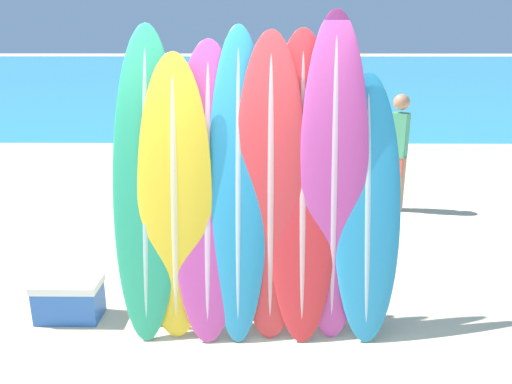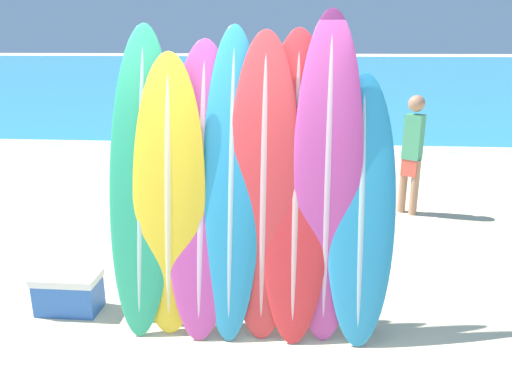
% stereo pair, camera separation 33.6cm
% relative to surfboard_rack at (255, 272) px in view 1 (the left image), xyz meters
% --- Properties ---
extents(ground_plane, '(160.00, 160.00, 0.00)m').
position_rel_surfboard_rack_xyz_m(ground_plane, '(-0.32, -0.39, -0.50)').
color(ground_plane, beige).
extents(ocean_water, '(120.00, 60.00, 0.01)m').
position_rel_surfboard_rack_xyz_m(ocean_water, '(-0.32, 36.66, -0.50)').
color(ocean_water, teal).
rests_on(ocean_water, ground_plane).
extents(surfboard_rack, '(2.13, 0.04, 0.93)m').
position_rel_surfboard_rack_xyz_m(surfboard_rack, '(0.00, 0.00, 0.00)').
color(surfboard_rack, gray).
rests_on(surfboard_rack, ground_plane).
extents(surfboard_slot_0, '(0.54, 0.72, 2.49)m').
position_rel_surfboard_rack_xyz_m(surfboard_slot_0, '(-0.88, 0.06, 0.75)').
color(surfboard_slot_0, '#289E70').
rests_on(surfboard_slot_0, ground_plane).
extents(surfboard_slot_1, '(0.60, 0.51, 2.28)m').
position_rel_surfboard_rack_xyz_m(surfboard_slot_1, '(-0.64, 0.00, 0.64)').
color(surfboard_slot_1, yellow).
rests_on(surfboard_slot_1, ground_plane).
extents(surfboard_slot_2, '(0.59, 0.75, 2.38)m').
position_rel_surfboard_rack_xyz_m(surfboard_slot_2, '(-0.38, 0.05, 0.69)').
color(surfboard_slot_2, '#B23D8E').
rests_on(surfboard_slot_2, ground_plane).
extents(surfboard_slot_3, '(0.49, 0.75, 2.49)m').
position_rel_surfboard_rack_xyz_m(surfboard_slot_3, '(-0.13, 0.05, 0.74)').
color(surfboard_slot_3, teal).
rests_on(surfboard_slot_3, ground_plane).
extents(surfboard_slot_4, '(0.58, 0.58, 2.44)m').
position_rel_surfboard_rack_xyz_m(surfboard_slot_4, '(0.12, 0.04, 0.72)').
color(surfboard_slot_4, red).
rests_on(surfboard_slot_4, ground_plane).
extents(surfboard_slot_5, '(0.58, 0.73, 2.46)m').
position_rel_surfboard_rack_xyz_m(surfboard_slot_5, '(0.38, 0.06, 0.73)').
color(surfboard_slot_5, red).
rests_on(surfboard_slot_5, ground_plane).
extents(surfboard_slot_6, '(0.55, 0.57, 2.59)m').
position_rel_surfboard_rack_xyz_m(surfboard_slot_6, '(0.63, 0.05, 0.80)').
color(surfboard_slot_6, '#B23D8E').
rests_on(surfboard_slot_6, ground_plane).
extents(surfboard_slot_7, '(0.54, 0.63, 2.12)m').
position_rel_surfboard_rack_xyz_m(surfboard_slot_7, '(0.90, 0.01, 0.56)').
color(surfboard_slot_7, teal).
rests_on(surfboard_slot_7, ground_plane).
extents(person_near_water, '(0.28, 0.26, 1.65)m').
position_rel_surfboard_rack_xyz_m(person_near_water, '(1.95, 3.04, 0.40)').
color(person_near_water, '#A87A5B').
rests_on(person_near_water, ground_plane).
extents(person_mid_beach, '(0.30, 0.30, 1.79)m').
position_rel_surfboard_rack_xyz_m(person_mid_beach, '(-0.97, 3.12, 0.48)').
color(person_mid_beach, '#846047').
rests_on(person_mid_beach, ground_plane).
extents(cooler_box, '(0.57, 0.31, 0.36)m').
position_rel_surfboard_rack_xyz_m(cooler_box, '(-1.63, 0.09, -0.32)').
color(cooler_box, '#2D60B7').
rests_on(cooler_box, ground_plane).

